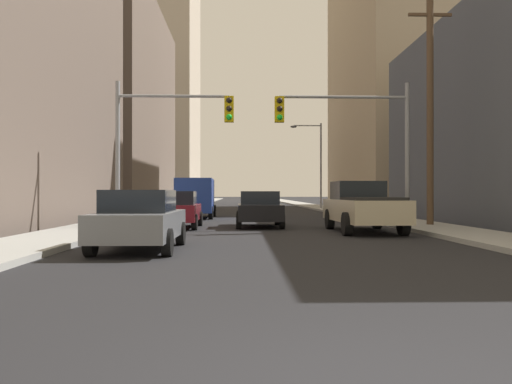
# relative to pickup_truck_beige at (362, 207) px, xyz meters

# --- Properties ---
(sidewalk_left) EXTENTS (2.56, 160.00, 0.15)m
(sidewalk_left) POSITION_rel_pickup_truck_beige_xyz_m (-10.23, 34.11, -0.86)
(sidewalk_left) COLOR #9E9E99
(sidewalk_left) RESTS_ON ground
(sidewalk_right) EXTENTS (2.56, 160.00, 0.15)m
(sidewalk_right) POSITION_rel_pickup_truck_beige_xyz_m (3.02, 34.11, -0.86)
(sidewalk_right) COLOR #9E9E99
(sidewalk_right) RESTS_ON ground
(pickup_truck_beige) EXTENTS (2.20, 5.46, 1.90)m
(pickup_truck_beige) POSITION_rel_pickup_truck_beige_xyz_m (0.00, 0.00, 0.00)
(pickup_truck_beige) COLOR #C6B793
(pickup_truck_beige) RESTS_ON ground
(cargo_van_blue) EXTENTS (2.16, 5.25, 2.26)m
(cargo_van_blue) POSITION_rel_pickup_truck_beige_xyz_m (-7.14, 11.09, 0.35)
(cargo_van_blue) COLOR navy
(cargo_van_blue) RESTS_ON ground
(sedan_grey) EXTENTS (1.95, 4.22, 1.52)m
(sedan_grey) POSITION_rel_pickup_truck_beige_xyz_m (-7.09, -6.19, -0.16)
(sedan_grey) COLOR slate
(sedan_grey) RESTS_ON ground
(sedan_black) EXTENTS (1.95, 4.21, 1.52)m
(sedan_black) POSITION_rel_pickup_truck_beige_xyz_m (-3.75, 2.87, -0.16)
(sedan_black) COLOR black
(sedan_black) RESTS_ON ground
(sedan_maroon) EXTENTS (1.95, 4.22, 1.52)m
(sedan_maroon) POSITION_rel_pickup_truck_beige_xyz_m (-7.21, 2.34, -0.16)
(sedan_maroon) COLOR maroon
(sedan_maroon) RESTS_ON ground
(traffic_signal_near_left) EXTENTS (4.81, 0.44, 6.00)m
(traffic_signal_near_left) POSITION_rel_pickup_truck_beige_xyz_m (-7.46, 2.02, 3.16)
(traffic_signal_near_left) COLOR gray
(traffic_signal_near_left) RESTS_ON ground
(traffic_signal_near_right) EXTENTS (5.58, 0.44, 6.00)m
(traffic_signal_near_right) POSITION_rel_pickup_truck_beige_xyz_m (-0.11, 2.02, 3.19)
(traffic_signal_near_right) COLOR gray
(traffic_signal_near_right) RESTS_ON ground
(utility_pole_right) EXTENTS (2.20, 0.28, 10.22)m
(utility_pole_right) POSITION_rel_pickup_truck_beige_xyz_m (3.27, 1.99, 4.45)
(utility_pole_right) COLOR brown
(utility_pole_right) RESTS_ON ground
(street_lamp_right) EXTENTS (2.75, 0.32, 7.50)m
(street_lamp_right) POSITION_rel_pickup_truck_beige_xyz_m (1.99, 25.97, 3.64)
(street_lamp_right) COLOR gray
(street_lamp_right) RESTS_ON ground
(building_left_mid_office) EXTENTS (23.07, 26.83, 20.65)m
(building_left_mid_office) POSITION_rel_pickup_truck_beige_xyz_m (-24.45, 34.81, 9.39)
(building_left_mid_office) COLOR #66564C
(building_left_mid_office) RESTS_ON ground
(building_left_far_tower) EXTENTS (24.06, 23.20, 66.73)m
(building_left_far_tower) POSITION_rel_pickup_truck_beige_xyz_m (-24.83, 77.84, 32.43)
(building_left_far_tower) COLOR #B7A893
(building_left_far_tower) RESTS_ON ground
(building_right_mid_block) EXTENTS (16.35, 21.93, 24.69)m
(building_right_mid_block) POSITION_rel_pickup_truck_beige_xyz_m (13.89, 31.05, 11.41)
(building_right_mid_block) COLOR tan
(building_right_mid_block) RESTS_ON ground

